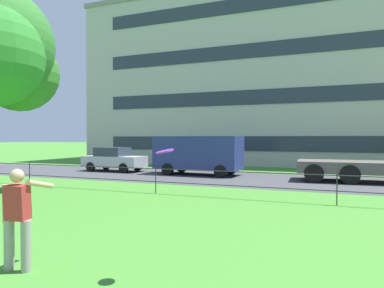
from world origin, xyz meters
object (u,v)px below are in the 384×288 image
frisbee (165,151)px  apartment_building_background (302,84)px  car_silver_left (114,159)px  person_thrower (18,216)px  panel_van_far_right (198,153)px

frisbee → apartment_building_background: size_ratio=0.01×
car_silver_left → frisbee: bearing=-53.1°
person_thrower → frisbee: size_ratio=4.32×
frisbee → panel_van_far_right: panel_van_far_right is taller
person_thrower → panel_van_far_right: (-2.41, 14.67, 0.39)m
car_silver_left → apartment_building_background: (10.50, 14.69, 6.33)m
car_silver_left → person_thrower: bearing=-60.7°
person_thrower → frisbee: frisbee is taller
panel_van_far_right → apartment_building_background: (4.68, 14.70, 5.83)m
frisbee → panel_van_far_right: (-4.77, 14.11, -0.66)m
frisbee → car_silver_left: frisbee is taller
panel_van_far_right → apartment_building_background: 16.49m
apartment_building_background → car_silver_left: bearing=-125.6°
panel_van_far_right → apartment_building_background: size_ratio=0.14×
frisbee → panel_van_far_right: 14.91m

